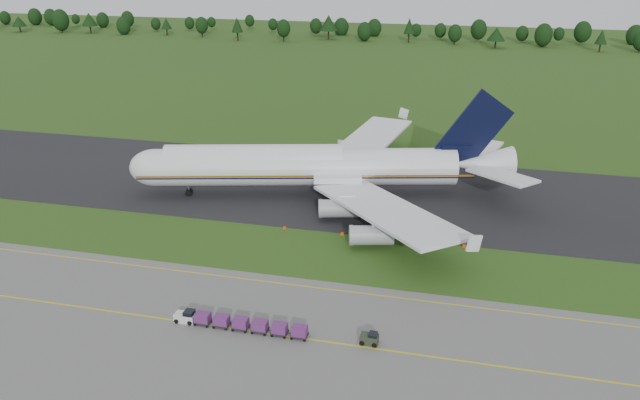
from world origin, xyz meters
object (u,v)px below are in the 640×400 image
(baggage_train, at_px, (238,323))
(utility_cart, at_px, (369,339))
(aircraft, at_px, (313,166))
(edge_markers, at_px, (372,237))

(baggage_train, height_order, utility_cart, baggage_train)
(aircraft, height_order, utility_cart, aircraft)
(aircraft, relative_size, edge_markers, 2.43)
(baggage_train, height_order, edge_markers, baggage_train)
(baggage_train, relative_size, edge_markers, 0.58)
(edge_markers, bearing_deg, baggage_train, -112.29)
(edge_markers, bearing_deg, utility_cart, -81.45)
(baggage_train, bearing_deg, aircraft, 92.42)
(aircraft, height_order, edge_markers, aircraft)
(aircraft, height_order, baggage_train, aircraft)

